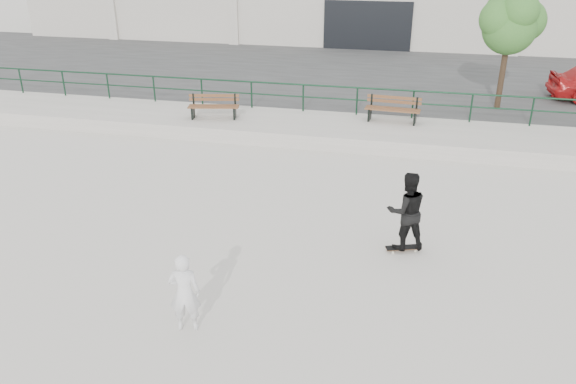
% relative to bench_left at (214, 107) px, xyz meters
% --- Properties ---
extents(ground, '(120.00, 120.00, 0.00)m').
position_rel_bench_left_xyz_m(ground, '(3.96, -9.25, -0.91)').
color(ground, beige).
rests_on(ground, ground).
extents(ledge, '(30.00, 3.00, 0.50)m').
position_rel_bench_left_xyz_m(ledge, '(3.96, 0.25, -0.66)').
color(ledge, '#ADA99E').
rests_on(ledge, ground).
extents(parking_strip, '(60.00, 14.00, 0.50)m').
position_rel_bench_left_xyz_m(parking_strip, '(3.96, 8.75, -0.66)').
color(parking_strip, '#373737').
rests_on(parking_strip, ground).
extents(railing, '(28.00, 0.06, 1.03)m').
position_rel_bench_left_xyz_m(railing, '(3.96, 1.55, 0.33)').
color(railing, '#133521').
rests_on(railing, ledge).
extents(bench_left, '(1.87, 0.88, 0.83)m').
position_rel_bench_left_xyz_m(bench_left, '(0.00, 0.00, 0.00)').
color(bench_left, brown).
rests_on(bench_left, ledge).
extents(bench_right, '(1.94, 0.68, 0.88)m').
position_rel_bench_left_xyz_m(bench_right, '(6.29, 1.01, 0.02)').
color(bench_right, brown).
rests_on(bench_right, ledge).
extents(tree, '(2.40, 2.14, 4.27)m').
position_rel_bench_left_xyz_m(tree, '(10.11, 3.59, 2.79)').
color(tree, '#3F311F').
rests_on(tree, parking_strip).
extents(skateboard, '(0.80, 0.45, 0.09)m').
position_rel_bench_left_xyz_m(skateboard, '(7.07, -7.18, -0.84)').
color(skateboard, black).
rests_on(skateboard, ground).
extents(standing_skater, '(1.06, 0.94, 1.81)m').
position_rel_bench_left_xyz_m(standing_skater, '(7.07, -7.18, 0.09)').
color(standing_skater, black).
rests_on(standing_skater, skateboard).
extents(seated_skater, '(0.63, 0.49, 1.53)m').
position_rel_bench_left_xyz_m(seated_skater, '(3.40, -10.86, -0.15)').
color(seated_skater, white).
rests_on(seated_skater, ground).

